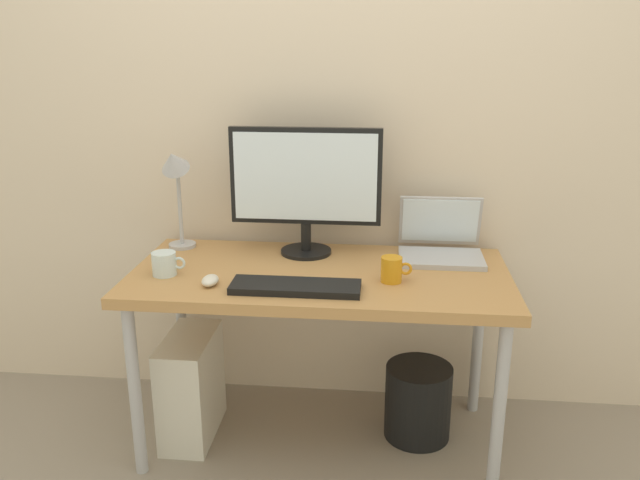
{
  "coord_description": "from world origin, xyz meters",
  "views": [
    {
      "loc": [
        0.23,
        -2.22,
        1.53
      ],
      "look_at": [
        0.0,
        0.0,
        0.83
      ],
      "focal_mm": 36.53,
      "sensor_mm": 36.0,
      "label": 1
    }
  ],
  "objects_px": {
    "glass_cup": "(165,264)",
    "laptop": "(441,242)",
    "coffee_mug": "(392,269)",
    "computer_tower": "(191,386)",
    "desk": "(320,287)",
    "keyboard": "(296,287)",
    "desk_lamp": "(175,176)",
    "mouse": "(210,280)",
    "monitor": "(306,183)",
    "wastebasket": "(418,401)"
  },
  "relations": [
    {
      "from": "glass_cup",
      "to": "laptop",
      "type": "bearing_deg",
      "value": 17.37
    },
    {
      "from": "coffee_mug",
      "to": "computer_tower",
      "type": "relative_size",
      "value": 0.26
    },
    {
      "from": "desk",
      "to": "keyboard",
      "type": "height_order",
      "value": "keyboard"
    },
    {
      "from": "coffee_mug",
      "to": "glass_cup",
      "type": "height_order",
      "value": "coffee_mug"
    },
    {
      "from": "desk_lamp",
      "to": "mouse",
      "type": "distance_m",
      "value": 0.52
    },
    {
      "from": "desk",
      "to": "monitor",
      "type": "relative_size",
      "value": 2.36
    },
    {
      "from": "laptop",
      "to": "mouse",
      "type": "relative_size",
      "value": 3.56
    },
    {
      "from": "desk_lamp",
      "to": "glass_cup",
      "type": "relative_size",
      "value": 3.49
    },
    {
      "from": "desk",
      "to": "mouse",
      "type": "distance_m",
      "value": 0.41
    },
    {
      "from": "coffee_mug",
      "to": "wastebasket",
      "type": "distance_m",
      "value": 0.63
    },
    {
      "from": "desk",
      "to": "computer_tower",
      "type": "distance_m",
      "value": 0.67
    },
    {
      "from": "keyboard",
      "to": "coffee_mug",
      "type": "height_order",
      "value": "coffee_mug"
    },
    {
      "from": "coffee_mug",
      "to": "glass_cup",
      "type": "bearing_deg",
      "value": -179.0
    },
    {
      "from": "mouse",
      "to": "computer_tower",
      "type": "bearing_deg",
      "value": 132.66
    },
    {
      "from": "desk_lamp",
      "to": "wastebasket",
      "type": "xyz_separation_m",
      "value": [
        0.97,
        -0.14,
        -0.85
      ]
    },
    {
      "from": "monitor",
      "to": "computer_tower",
      "type": "bearing_deg",
      "value": -153.26
    },
    {
      "from": "glass_cup",
      "to": "computer_tower",
      "type": "bearing_deg",
      "value": 60.9
    },
    {
      "from": "wastebasket",
      "to": "mouse",
      "type": "bearing_deg",
      "value": -162.43
    },
    {
      "from": "monitor",
      "to": "laptop",
      "type": "xyz_separation_m",
      "value": [
        0.53,
        0.02,
        -0.23
      ]
    },
    {
      "from": "monitor",
      "to": "desk_lamp",
      "type": "xyz_separation_m",
      "value": [
        -0.51,
        0.0,
        0.02
      ]
    },
    {
      "from": "desk_lamp",
      "to": "glass_cup",
      "type": "height_order",
      "value": "desk_lamp"
    },
    {
      "from": "desk_lamp",
      "to": "computer_tower",
      "type": "bearing_deg",
      "value": -69.91
    },
    {
      "from": "mouse",
      "to": "coffee_mug",
      "type": "relative_size",
      "value": 0.82
    },
    {
      "from": "mouse",
      "to": "glass_cup",
      "type": "xyz_separation_m",
      "value": [
        -0.19,
        0.08,
        0.03
      ]
    },
    {
      "from": "wastebasket",
      "to": "laptop",
      "type": "bearing_deg",
      "value": 67.4
    },
    {
      "from": "desk",
      "to": "coffee_mug",
      "type": "xyz_separation_m",
      "value": [
        0.26,
        -0.08,
        0.11
      ]
    },
    {
      "from": "keyboard",
      "to": "glass_cup",
      "type": "bearing_deg",
      "value": 168.4
    },
    {
      "from": "desk",
      "to": "desk_lamp",
      "type": "height_order",
      "value": "desk_lamp"
    },
    {
      "from": "desk_lamp",
      "to": "keyboard",
      "type": "xyz_separation_m",
      "value": [
        0.53,
        -0.39,
        -0.29
      ]
    },
    {
      "from": "laptop",
      "to": "glass_cup",
      "type": "xyz_separation_m",
      "value": [
        -1.0,
        -0.31,
        -0.01
      ]
    },
    {
      "from": "coffee_mug",
      "to": "wastebasket",
      "type": "relative_size",
      "value": 0.36
    },
    {
      "from": "desk_lamp",
      "to": "computer_tower",
      "type": "relative_size",
      "value": 1.01
    },
    {
      "from": "coffee_mug",
      "to": "wastebasket",
      "type": "height_order",
      "value": "coffee_mug"
    },
    {
      "from": "laptop",
      "to": "coffee_mug",
      "type": "relative_size",
      "value": 2.93
    },
    {
      "from": "mouse",
      "to": "desk",
      "type": "bearing_deg",
      "value": 25.79
    },
    {
      "from": "glass_cup",
      "to": "wastebasket",
      "type": "distance_m",
      "value": 1.12
    },
    {
      "from": "desk",
      "to": "wastebasket",
      "type": "xyz_separation_m",
      "value": [
        0.38,
        0.06,
        -0.49
      ]
    },
    {
      "from": "desk_lamp",
      "to": "computer_tower",
      "type": "height_order",
      "value": "desk_lamp"
    },
    {
      "from": "desk",
      "to": "laptop",
      "type": "xyz_separation_m",
      "value": [
        0.45,
        0.22,
        0.12
      ]
    },
    {
      "from": "wastebasket",
      "to": "computer_tower",
      "type": "bearing_deg",
      "value": -175.0
    },
    {
      "from": "wastebasket",
      "to": "desk_lamp",
      "type": "bearing_deg",
      "value": 171.76
    },
    {
      "from": "laptop",
      "to": "desk_lamp",
      "type": "bearing_deg",
      "value": -178.97
    },
    {
      "from": "mouse",
      "to": "computer_tower",
      "type": "height_order",
      "value": "mouse"
    },
    {
      "from": "laptop",
      "to": "desk_lamp",
      "type": "height_order",
      "value": "desk_lamp"
    },
    {
      "from": "desk_lamp",
      "to": "mouse",
      "type": "bearing_deg",
      "value": -59.08
    },
    {
      "from": "keyboard",
      "to": "mouse",
      "type": "relative_size",
      "value": 4.89
    },
    {
      "from": "glass_cup",
      "to": "desk_lamp",
      "type": "bearing_deg",
      "value": 97.36
    },
    {
      "from": "desk",
      "to": "laptop",
      "type": "height_order",
      "value": "laptop"
    },
    {
      "from": "desk",
      "to": "glass_cup",
      "type": "relative_size",
      "value": 11.29
    },
    {
      "from": "desk_lamp",
      "to": "mouse",
      "type": "relative_size",
      "value": 4.73
    }
  ]
}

